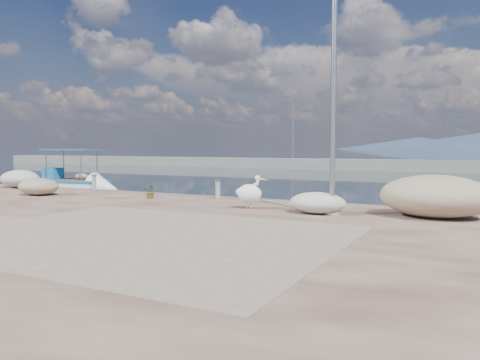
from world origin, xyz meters
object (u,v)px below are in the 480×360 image
object	(u,v)px
lamp_post	(334,102)
bollard_near	(218,188)
boat_left	(72,185)
pelican	(250,193)

from	to	relation	value
lamp_post	bollard_near	size ratio (longest dim) A/B	9.25
boat_left	lamp_post	world-z (taller)	lamp_post
boat_left	pelican	size ratio (longest dim) A/B	5.26
boat_left	pelican	world-z (taller)	boat_left
pelican	lamp_post	xyz separation A→B (m)	(2.74, -0.04, 2.78)
boat_left	lamp_post	bearing A→B (deg)	-26.37
pelican	bollard_near	bearing A→B (deg)	142.47
pelican	bollard_near	distance (m)	3.20
lamp_post	pelican	bearing A→B (deg)	179.11
boat_left	bollard_near	xyz separation A→B (m)	(12.77, -4.47, 0.69)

